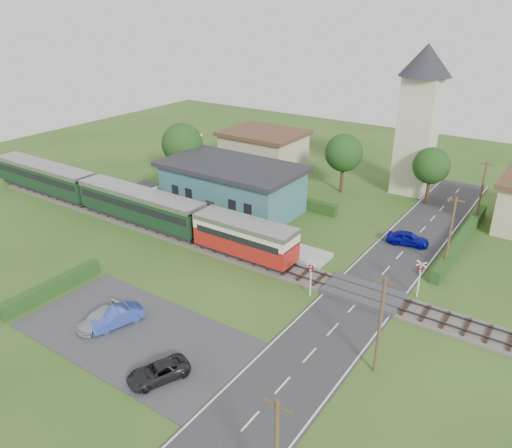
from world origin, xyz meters
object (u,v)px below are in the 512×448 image
Objects in this scene: train at (120,199)px; car_park_silver at (100,318)px; car_on_road at (408,238)px; pedestrian_near at (242,226)px; pedestrian_far at (169,204)px; crossing_signal_near at (311,273)px; car_park_blue at (117,317)px; crossing_signal_far at (420,273)px; church_tower at (420,109)px; station_building at (232,186)px; equipment_hut at (145,195)px; car_park_dark at (158,372)px; house_west at (264,150)px.

train is 11.31× the size of car_park_silver.
car_on_road is 16.32m from pedestrian_near.
train is at bearing 131.55° from car_park_silver.
car_park_silver is 2.40× the size of pedestrian_far.
car_park_blue is at bearing -130.28° from crossing_signal_near.
crossing_signal_far is 0.86× the size of car_park_silver.
church_tower is 11.07× the size of pedestrian_far.
pedestrian_far is (-4.74, -5.45, -1.45)m from station_building.
car_park_blue is at bearing 101.21° from pedestrian_near.
church_tower reaches higher than pedestrian_near.
equipment_hut is at bearing -144.08° from station_building.
crossing_signal_near is 15.22m from car_park_blue.
car_park_dark is at bearing -42.74° from equipment_hut.
train reaches higher than pedestrian_near.
car_park_blue is at bearing -176.80° from car_park_dark.
car_park_blue is (-9.79, -11.56, -1.41)m from crossing_signal_near.
crossing_signal_near is 0.86× the size of car_park_silver.
station_building is 24.51m from crossing_signal_far.
equipment_hut is 0.24× the size of house_west.
station_building reaches higher than car_park_silver.
train is 14.43m from pedestrian_near.
car_park_dark is at bearing -118.82° from crossing_signal_far.
house_west reaches higher than crossing_signal_near.
car_park_silver is 20.93m from pedestrian_far.
station_building is 10.78× the size of pedestrian_near.
car_on_road reaches higher than car_park_silver.
station_building is 19.98m from crossing_signal_near.
equipment_hut is at bearing 167.06° from crossing_signal_near.
train reaches higher than car_on_road.
house_west is 39.17m from car_park_silver.
equipment_hut is at bearing 178.54° from crossing_signal_far.
house_west reaches higher than crossing_signal_far.
car_park_dark is at bearing 118.83° from pedestrian_near.
car_park_silver reaches higher than car_park_dark.
crossing_signal_far is (23.60, -6.60, -0.55)m from station_building.
church_tower is 4.43× the size of car_on_road.
pedestrian_near is at bearing -93.96° from pedestrian_far.
car_park_blue is 1.04× the size of car_park_silver.
car_park_blue is at bearing 140.56° from car_on_road.
pedestrian_near is at bearing 176.77° from crossing_signal_far.
church_tower is 31.22m from pedestrian_far.
house_west is 43.50m from car_park_dark.
station_building is at bearing 100.86° from car_park_silver.
pedestrian_far reaches higher than car_park_dark.
train is at bearing -99.89° from equipment_hut.
church_tower is 4.61× the size of car_park_silver.
pedestrian_far is (-28.34, 1.15, -0.90)m from crossing_signal_far.
pedestrian_near is (10.43, -19.58, -1.60)m from house_west.
train is 23.28m from house_west.
train is 36.00m from church_tower.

